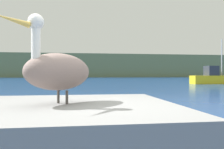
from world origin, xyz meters
TOP-DOWN VIEW (x-y plane):
  - hillside_backdrop at (0.00, 80.79)m, footprint 140.00×17.63m
  - pier_dock at (-0.47, 0.16)m, footprint 2.59×2.25m
  - pelican at (-0.48, 0.15)m, footprint 0.99×1.05m
  - fishing_boat_yellow at (14.89, 22.26)m, footprint 4.67×1.52m

SIDE VIEW (x-z plane):
  - pier_dock at x=-0.47m, z-range 0.00..0.82m
  - fishing_boat_yellow at x=14.89m, z-range -1.89..3.34m
  - pelican at x=-0.48m, z-range 0.73..1.67m
  - hillside_backdrop at x=0.00m, z-range 0.00..7.77m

